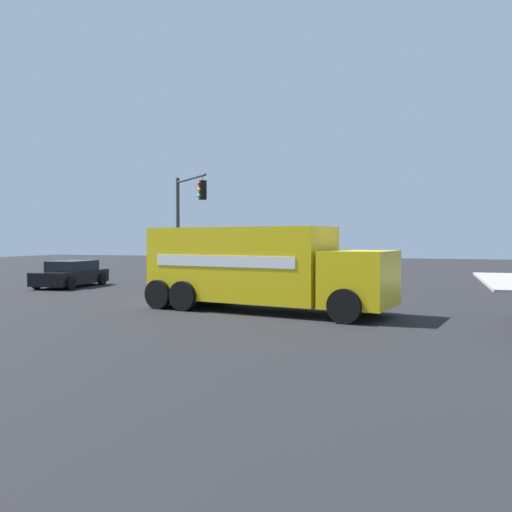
% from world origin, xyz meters
% --- Properties ---
extents(ground_plane, '(100.00, 100.00, 0.00)m').
position_xyz_m(ground_plane, '(0.00, 0.00, 0.00)').
color(ground_plane, black).
extents(delivery_truck, '(8.54, 4.11, 2.79)m').
position_xyz_m(delivery_truck, '(0.65, 1.51, 1.47)').
color(delivery_truck, yellow).
rests_on(delivery_truck, ground).
extents(traffic_light_primary, '(3.06, 2.96, 5.80)m').
position_xyz_m(traffic_light_primary, '(7.70, -7.51, 3.81)').
color(traffic_light_primary, '#38383D').
rests_on(traffic_light_primary, ground).
extents(sedan_black, '(2.27, 4.41, 1.31)m').
position_xyz_m(sedan_black, '(12.41, -4.08, 0.63)').
color(sedan_black, black).
rests_on(sedan_black, ground).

